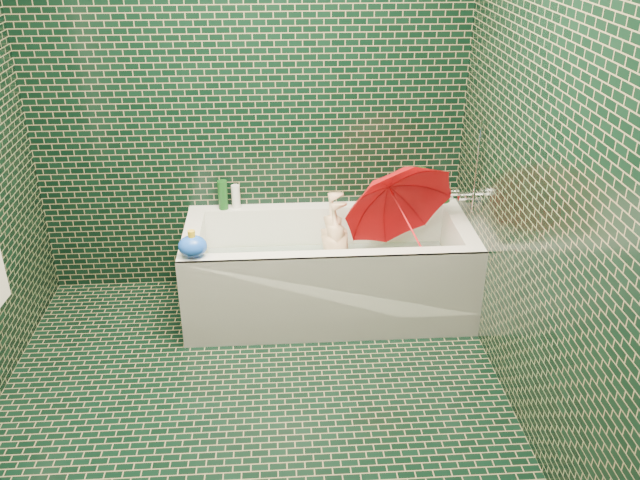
{
  "coord_description": "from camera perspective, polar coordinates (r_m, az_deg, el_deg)",
  "views": [
    {
      "loc": [
        0.16,
        -2.54,
        2.3
      ],
      "look_at": [
        0.39,
        0.82,
        0.57
      ],
      "focal_mm": 38.0,
      "sensor_mm": 36.0,
      "label": 1
    }
  ],
  "objects": [
    {
      "name": "soap_bottle_c",
      "position": [
        4.37,
        9.94,
        3.05
      ],
      "size": [
        0.17,
        0.17,
        0.17
      ],
      "primitive_type": "imported",
      "rotation": [
        0.0,
        0.0,
        -0.38
      ],
      "color": "#134416",
      "rests_on": "bathtub"
    },
    {
      "name": "rubber_duck",
      "position": [
        4.37,
        8.92,
        3.69
      ],
      "size": [
        0.11,
        0.09,
        0.09
      ],
      "rotation": [
        0.0,
        0.0,
        0.32
      ],
      "color": "yellow",
      "rests_on": "bathtub"
    },
    {
      "name": "soap_bottle_b",
      "position": [
        4.35,
        9.89,
        2.97
      ],
      "size": [
        0.12,
        0.12,
        0.21
      ],
      "primitive_type": "imported",
      "rotation": [
        0.0,
        0.0,
        0.32
      ],
      "color": "#4D1E70",
      "rests_on": "bathtub"
    },
    {
      "name": "bath_mat",
      "position": [
        4.17,
        0.7,
        -3.83
      ],
      "size": [
        1.35,
        0.47,
        0.01
      ],
      "primitive_type": "cube",
      "color": "green",
      "rests_on": "bathtub"
    },
    {
      "name": "umbrella",
      "position": [
        3.95,
        7.3,
        1.67
      ],
      "size": [
        0.94,
        0.93,
        1.01
      ],
      "primitive_type": "imported",
      "rotation": [
        0.52,
        -0.37,
        0.12
      ],
      "color": "red",
      "rests_on": "bathtub"
    },
    {
      "name": "bath_toy",
      "position": [
        3.7,
        -10.68,
        -0.49
      ],
      "size": [
        0.16,
        0.14,
        0.15
      ],
      "rotation": [
        0.0,
        0.0,
        0.06
      ],
      "color": "blue",
      "rests_on": "bathtub"
    },
    {
      "name": "soap_bottle_a",
      "position": [
        4.42,
        10.79,
        3.27
      ],
      "size": [
        0.11,
        0.11,
        0.23
      ],
      "primitive_type": "imported",
      "rotation": [
        0.0,
        0.0,
        0.32
      ],
      "color": "white",
      "rests_on": "bathtub"
    },
    {
      "name": "faucet",
      "position": [
        4.03,
        12.42,
        4.15
      ],
      "size": [
        0.18,
        0.19,
        0.55
      ],
      "color": "silver",
      "rests_on": "wall_right"
    },
    {
      "name": "bottle_right_tall",
      "position": [
        4.28,
        8.42,
        4.48
      ],
      "size": [
        0.07,
        0.07,
        0.25
      ],
      "primitive_type": "cylinder",
      "rotation": [
        0.0,
        0.0,
        0.23
      ],
      "color": "#134416",
      "rests_on": "bathtub"
    },
    {
      "name": "wall_back",
      "position": [
        4.08,
        -6.09,
        12.05
      ],
      "size": [
        2.8,
        0.0,
        2.8
      ],
      "primitive_type": "plane",
      "rotation": [
        1.57,
        0.0,
        0.0
      ],
      "color": "black",
      "rests_on": "floor"
    },
    {
      "name": "water",
      "position": [
        4.1,
        0.71,
        -2.11
      ],
      "size": [
        1.48,
        0.53,
        0.0
      ],
      "primitive_type": "cube",
      "color": "silver",
      "rests_on": "bathtub"
    },
    {
      "name": "bottle_left_short",
      "position": [
        4.25,
        -7.1,
        3.66
      ],
      "size": [
        0.06,
        0.06,
        0.15
      ],
      "primitive_type": "cylinder",
      "rotation": [
        0.0,
        0.0,
        0.2
      ],
      "color": "white",
      "rests_on": "bathtub"
    },
    {
      "name": "bathtub",
      "position": [
        4.13,
        0.72,
        -3.3
      ],
      "size": [
        1.7,
        0.75,
        0.55
      ],
      "color": "white",
      "rests_on": "floor"
    },
    {
      "name": "bottle_right_pump",
      "position": [
        4.34,
        9.65,
        4.33
      ],
      "size": [
        0.05,
        0.05,
        0.2
      ],
      "primitive_type": "cylinder",
      "rotation": [
        0.0,
        0.0,
        0.03
      ],
      "color": "silver",
      "rests_on": "bathtub"
    },
    {
      "name": "bottle_left_tall",
      "position": [
        4.24,
        -8.18,
        3.78
      ],
      "size": [
        0.06,
        0.06,
        0.19
      ],
      "primitive_type": "cylinder",
      "rotation": [
        0.0,
        0.0,
        -0.06
      ],
      "color": "#134416",
      "rests_on": "bathtub"
    },
    {
      "name": "child",
      "position": [
        4.13,
        1.57,
        -1.72
      ],
      "size": [
        0.84,
        0.33,
        0.24
      ],
      "primitive_type": "imported",
      "rotation": [
        -1.52,
        0.0,
        -1.61
      ],
      "color": "#E5B88F",
      "rests_on": "bathtub"
    },
    {
      "name": "floor",
      "position": [
        3.43,
        -5.72,
        -15.16
      ],
      "size": [
        2.8,
        2.8,
        0.0
      ],
      "primitive_type": "plane",
      "color": "black",
      "rests_on": "ground"
    },
    {
      "name": "wall_front",
      "position": [
        1.56,
        -9.06,
        -15.64
      ],
      "size": [
        2.8,
        0.0,
        2.8
      ],
      "primitive_type": "plane",
      "rotation": [
        -1.57,
        0.0,
        0.0
      ],
      "color": "black",
      "rests_on": "floor"
    },
    {
      "name": "wall_right",
      "position": [
        2.98,
        19.04,
        4.93
      ],
      "size": [
        0.0,
        2.8,
        2.8
      ],
      "primitive_type": "plane",
      "rotation": [
        1.57,
        0.0,
        -1.57
      ],
      "color": "black",
      "rests_on": "floor"
    }
  ]
}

